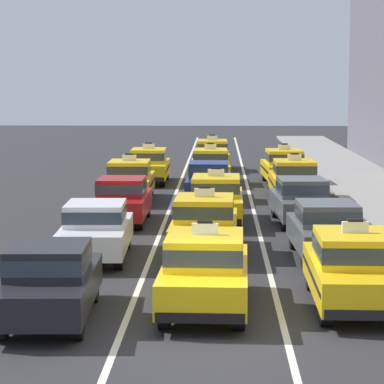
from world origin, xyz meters
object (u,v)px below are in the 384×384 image
Objects in this scene: sedan_left_third at (122,199)px; taxi_center_third at (216,199)px; taxi_right_nearest at (353,268)px; sedan_right_third at (301,199)px; taxi_center_fifth at (210,165)px; sedan_left_nearest at (49,280)px; taxi_center_sixth at (212,154)px; taxi_left_fourth at (130,180)px; sedan_center_fourth at (209,180)px; taxi_left_fifth at (149,165)px; sedan_right_second at (327,228)px; taxi_center_nearest at (205,270)px; taxi_right_fourth at (294,179)px; taxi_center_second at (205,224)px; sedan_left_second at (96,229)px; taxi_right_fifth at (284,166)px.

taxi_center_third is (3.24, -0.03, 0.03)m from sedan_left_third.
taxi_right_nearest reaches higher than sedan_right_third.
taxi_center_third is 1.00× the size of taxi_center_fifth.
sedan_left_nearest is at bearing -90.52° from sedan_left_third.
taxi_center_sixth is at bearing 89.69° from taxi_center_fifth.
sedan_left_third is 18.51m from taxi_center_sixth.
sedan_center_fourth is (3.22, 0.28, -0.03)m from taxi_left_fourth.
taxi_left_fourth is at bearing -92.47° from taxi_left_fifth.
taxi_left_fifth reaches higher than sedan_right_second.
taxi_right_fourth is at bearing 79.20° from taxi_center_nearest.
sedan_left_nearest is 0.95× the size of taxi_center_nearest.
taxi_center_second is at bearing -61.56° from sedan_left_third.
taxi_center_nearest reaches higher than sedan_left_third.
sedan_left_third and sedan_right_second have the same top height.
sedan_right_second is at bearing 1.98° from sedan_left_second.
taxi_center_sixth is (-0.11, 29.77, 0.00)m from taxi_center_nearest.
sedan_left_third is at bearing -116.16° from sedan_center_fourth.
sedan_left_second is at bearing -90.36° from sedan_left_third.
sedan_left_nearest is at bearing -95.69° from taxi_center_sixth.
taxi_center_second and taxi_right_fourth have the same top height.
sedan_center_fourth is 6.71m from sedan_right_third.
sedan_left_second is (0.07, 6.27, 0.00)m from sedan_left_nearest.
sedan_center_fourth is 1.00× the size of sedan_right_second.
taxi_center_third is 11.56m from taxi_right_nearest.
taxi_center_nearest is 11.47m from taxi_center_third.
taxi_center_second is at bearing -120.42° from sedan_right_third.
sedan_center_fourth is 0.99× the size of sedan_right_third.
taxi_center_nearest is at bearing -89.53° from sedan_center_fourth.
sedan_left_nearest is 0.95× the size of taxi_center_sixth.
taxi_center_fifth is (2.91, 11.81, 0.03)m from sedan_left_third.
sedan_left_nearest is at bearing -164.01° from taxi_center_nearest.
taxi_left_fifth is 17.68m from taxi_center_second.
taxi_left_fifth is at bearing 176.43° from taxi_right_fifth.
taxi_center_fifth is 6.75m from taxi_right_fourth.
sedan_left_second is 6.35m from sedan_right_second.
taxi_center_second is at bearing -89.88° from sedan_center_fourth.
taxi_center_second is at bearing 66.40° from sedan_left_nearest.
taxi_right_fifth reaches higher than sedan_right_second.
sedan_right_second is at bearing -90.25° from taxi_right_fifth.
sedan_right_second is (3.37, -0.50, -0.03)m from taxi_center_second.
taxi_right_fifth is at bearing 81.81° from taxi_center_nearest.
taxi_center_fifth is (-0.03, 17.23, 0.00)m from taxi_center_second.
taxi_center_fifth and taxi_right_fourth have the same top height.
taxi_right_nearest is (6.29, -23.19, 0.00)m from taxi_left_fifth.
sedan_right_second is 11.96m from taxi_right_fourth.
sedan_center_fourth is at bearing 101.04° from taxi_right_nearest.
sedan_center_fourth is 5.88m from taxi_center_fifth.
taxi_center_sixth is (2.98, 24.41, 0.03)m from sedan_left_second.
taxi_right_fourth is at bearing 70.55° from sedan_left_nearest.
sedan_right_second is (6.61, -11.57, -0.03)m from taxi_left_fourth.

